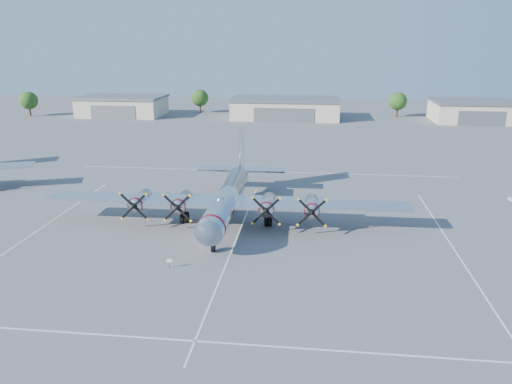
# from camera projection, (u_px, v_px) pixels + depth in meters

# --- Properties ---
(ground) EXTENTS (260.00, 260.00, 0.00)m
(ground) POSITION_uv_depth(u_px,v_px,m) (241.00, 228.00, 55.42)
(ground) COLOR #4F4F51
(ground) RESTS_ON ground
(parking_lines) EXTENTS (60.00, 50.08, 0.01)m
(parking_lines) POSITION_uv_depth(u_px,v_px,m) (239.00, 233.00, 53.76)
(parking_lines) COLOR silver
(parking_lines) RESTS_ON ground
(hangar_west) EXTENTS (22.60, 14.60, 5.40)m
(hangar_west) POSITION_uv_depth(u_px,v_px,m) (123.00, 106.00, 137.51)
(hangar_west) COLOR #C1B499
(hangar_west) RESTS_ON ground
(hangar_center) EXTENTS (28.60, 14.60, 5.40)m
(hangar_center) POSITION_uv_depth(u_px,v_px,m) (285.00, 108.00, 132.51)
(hangar_center) COLOR #C1B499
(hangar_center) RESTS_ON ground
(hangar_east) EXTENTS (20.60, 14.60, 5.40)m
(hangar_east) POSITION_uv_depth(u_px,v_px,m) (473.00, 111.00, 127.18)
(hangar_east) COLOR #C1B499
(hangar_east) RESTS_ON ground
(tree_far_west) EXTENTS (4.80, 4.80, 6.64)m
(tree_far_west) POSITION_uv_depth(u_px,v_px,m) (29.00, 101.00, 136.09)
(tree_far_west) COLOR #382619
(tree_far_west) RESTS_ON ground
(tree_west) EXTENTS (4.80, 4.80, 6.64)m
(tree_west) POSITION_uv_depth(u_px,v_px,m) (200.00, 98.00, 142.49)
(tree_west) COLOR #382619
(tree_west) RESTS_ON ground
(tree_east) EXTENTS (4.80, 4.80, 6.64)m
(tree_east) POSITION_uv_depth(u_px,v_px,m) (398.00, 101.00, 134.47)
(tree_east) COLOR #382619
(tree_east) RESTS_ON ground
(main_bomber_b29) EXTENTS (41.00, 28.29, 9.00)m
(main_bomber_b29) POSITION_uv_depth(u_px,v_px,m) (229.00, 219.00, 58.23)
(main_bomber_b29) COLOR silver
(main_bomber_b29) RESTS_ON ground
(info_placard) EXTENTS (0.48, 0.09, 0.92)m
(info_placard) POSITION_uv_depth(u_px,v_px,m) (169.00, 262.00, 45.35)
(info_placard) COLOR black
(info_placard) RESTS_ON ground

